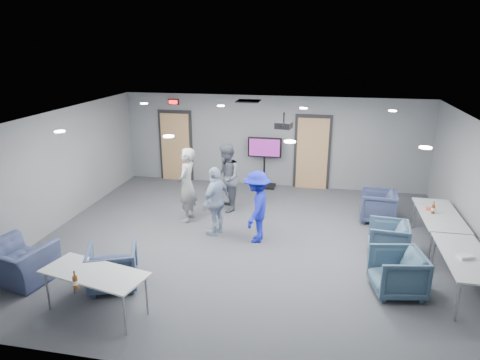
% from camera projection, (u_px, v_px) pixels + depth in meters
% --- Properties ---
extents(floor, '(9.00, 9.00, 0.00)m').
position_uv_depth(floor, '(247.00, 241.00, 9.37)').
color(floor, '#3A3C42').
rests_on(floor, ground).
extents(ceiling, '(9.00, 9.00, 0.00)m').
position_uv_depth(ceiling, '(248.00, 119.00, 8.54)').
color(ceiling, white).
rests_on(ceiling, wall_back).
extents(wall_back, '(9.00, 0.02, 2.70)m').
position_uv_depth(wall_back, '(272.00, 142.00, 12.69)').
color(wall_back, slate).
rests_on(wall_back, floor).
extents(wall_front, '(9.00, 0.02, 2.70)m').
position_uv_depth(wall_front, '(188.00, 284.00, 5.23)').
color(wall_front, slate).
rests_on(wall_front, floor).
extents(wall_left, '(0.02, 8.00, 2.70)m').
position_uv_depth(wall_left, '(55.00, 171.00, 9.81)').
color(wall_left, slate).
rests_on(wall_left, floor).
extents(wall_right, '(0.02, 8.00, 2.70)m').
position_uv_depth(wall_right, '(480.00, 198.00, 8.11)').
color(wall_right, slate).
rests_on(wall_right, floor).
extents(door_left, '(1.06, 0.17, 2.24)m').
position_uv_depth(door_left, '(176.00, 147.00, 13.30)').
color(door_left, black).
rests_on(door_left, wall_back).
extents(door_right, '(1.06, 0.17, 2.24)m').
position_uv_depth(door_right, '(312.00, 153.00, 12.50)').
color(door_right, black).
rests_on(door_right, wall_back).
extents(exit_sign, '(0.32, 0.08, 0.16)m').
position_uv_depth(exit_sign, '(173.00, 102.00, 12.85)').
color(exit_sign, black).
rests_on(exit_sign, wall_back).
extents(hvac_diffuser, '(0.60, 0.60, 0.03)m').
position_uv_depth(hvac_diffuser, '(248.00, 101.00, 11.25)').
color(hvac_diffuser, black).
rests_on(hvac_diffuser, ceiling).
extents(downlights, '(6.18, 3.78, 0.02)m').
position_uv_depth(downlights, '(248.00, 120.00, 8.55)').
color(downlights, white).
rests_on(downlights, ceiling).
extents(person_a, '(0.46, 0.68, 1.82)m').
position_uv_depth(person_a, '(187.00, 185.00, 10.22)').
color(person_a, gray).
rests_on(person_a, floor).
extents(person_b, '(0.91, 1.02, 1.74)m').
position_uv_depth(person_b, '(226.00, 178.00, 10.87)').
color(person_b, '#505560').
rests_on(person_b, floor).
extents(person_c, '(0.68, 1.00, 1.58)m').
position_uv_depth(person_c, '(216.00, 201.00, 9.53)').
color(person_c, '#9BADC8').
rests_on(person_c, floor).
extents(person_d, '(0.66, 1.07, 1.59)m').
position_uv_depth(person_d, '(257.00, 207.00, 9.18)').
color(person_d, '#1A24AD').
rests_on(person_d, floor).
extents(chair_right_a, '(0.90, 0.88, 0.76)m').
position_uv_depth(chair_right_a, '(378.00, 206.00, 10.35)').
color(chair_right_a, '#323A57').
rests_on(chair_right_a, floor).
extents(chair_right_b, '(0.85, 0.82, 0.71)m').
position_uv_depth(chair_right_b, '(388.00, 239.00, 8.68)').
color(chair_right_b, '#3C5369').
rests_on(chair_right_b, floor).
extents(chair_right_c, '(0.98, 0.96, 0.77)m').
position_uv_depth(chair_right_c, '(397.00, 273.00, 7.36)').
color(chair_right_c, '#3B5366').
rests_on(chair_right_c, floor).
extents(chair_front_a, '(1.08, 1.10, 0.77)m').
position_uv_depth(chair_front_a, '(113.00, 267.00, 7.56)').
color(chair_front_a, '#394764').
rests_on(chair_front_a, floor).
extents(chair_front_b, '(1.29, 1.18, 0.73)m').
position_uv_depth(chair_front_b, '(19.00, 263.00, 7.73)').
color(chair_front_b, '#3C4568').
rests_on(chair_front_b, floor).
extents(table_right_a, '(0.79, 1.90, 0.73)m').
position_uv_depth(table_right_a, '(439.00, 216.00, 8.98)').
color(table_right_a, '#A3A5A7').
rests_on(table_right_a, floor).
extents(table_right_b, '(0.76, 1.81, 0.73)m').
position_uv_depth(table_right_b, '(466.00, 259.00, 7.21)').
color(table_right_b, '#A3A5A7').
rests_on(table_right_b, floor).
extents(table_front_left, '(1.81, 1.06, 0.73)m').
position_uv_depth(table_front_left, '(94.00, 275.00, 6.72)').
color(table_front_left, '#A3A5A7').
rests_on(table_front_left, floor).
extents(bottle_front, '(0.08, 0.08, 0.29)m').
position_uv_depth(bottle_front, '(75.00, 282.00, 6.22)').
color(bottle_front, '#5E3010').
rests_on(bottle_front, table_front_left).
extents(bottle_right, '(0.07, 0.07, 0.27)m').
position_uv_depth(bottle_right, '(433.00, 209.00, 8.97)').
color(bottle_right, '#5E3010').
rests_on(bottle_right, table_right_a).
extents(snack_box, '(0.18, 0.13, 0.04)m').
position_uv_depth(snack_box, '(430.00, 209.00, 9.19)').
color(snack_box, '#D74535').
rests_on(snack_box, table_right_a).
extents(wrapper, '(0.28, 0.23, 0.05)m').
position_uv_depth(wrapper, '(465.00, 257.00, 7.13)').
color(wrapper, silver).
rests_on(wrapper, table_right_b).
extents(tv_stand, '(0.99, 0.47, 1.52)m').
position_uv_depth(tv_stand, '(264.00, 159.00, 12.63)').
color(tv_stand, black).
rests_on(tv_stand, floor).
extents(projector, '(0.40, 0.37, 0.36)m').
position_uv_depth(projector, '(284.00, 125.00, 9.50)').
color(projector, black).
rests_on(projector, ceiling).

